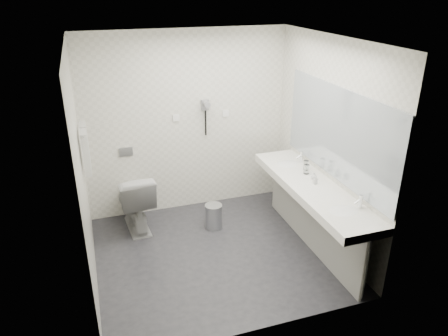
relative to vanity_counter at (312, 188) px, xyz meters
name	(u,v)px	position (x,y,z in m)	size (l,w,h in m)	color
floor	(216,253)	(-1.12, 0.20, -0.80)	(2.80, 2.80, 0.00)	#2A292E
ceiling	(214,40)	(-1.12, 0.20, 1.70)	(2.80, 2.80, 0.00)	white
wall_back	(187,124)	(-1.12, 1.50, 0.45)	(2.80, 2.80, 0.00)	silver
wall_front	(262,215)	(-1.12, -1.10, 0.45)	(2.80, 2.80, 0.00)	silver
wall_left	(82,175)	(-2.52, 0.20, 0.45)	(2.60, 2.60, 0.00)	silver
wall_right	(327,144)	(0.27, 0.20, 0.45)	(2.60, 2.60, 0.00)	silver
vanity_counter	(312,188)	(0.00, 0.00, 0.00)	(0.55, 2.20, 0.10)	white
vanity_panel	(311,219)	(0.02, 0.00, -0.42)	(0.03, 2.15, 0.75)	#97968F
vanity_post_near	(365,269)	(0.05, -1.04, -0.42)	(0.06, 0.06, 0.75)	silver
vanity_post_far	(277,184)	(0.05, 1.04, -0.42)	(0.06, 0.06, 0.75)	silver
mirror	(337,134)	(0.26, 0.00, 0.65)	(0.02, 2.20, 1.05)	#B2BCC6
basin_near	(343,212)	(0.00, -0.65, 0.04)	(0.40, 0.31, 0.05)	white
basin_far	(288,165)	(0.00, 0.65, 0.04)	(0.40, 0.31, 0.05)	white
faucet_near	(361,201)	(0.19, -0.65, 0.12)	(0.04, 0.04, 0.15)	silver
faucet_far	(302,157)	(0.19, 0.65, 0.12)	(0.04, 0.04, 0.15)	silver
soap_bottle_a	(315,180)	(0.04, 0.01, 0.10)	(0.04, 0.04, 0.10)	white
soap_bottle_b	(314,176)	(0.08, 0.12, 0.10)	(0.07, 0.07, 0.09)	white
glass_left	(306,169)	(0.08, 0.30, 0.11)	(0.07, 0.07, 0.12)	silver
glass_right	(306,165)	(0.13, 0.42, 0.11)	(0.07, 0.07, 0.12)	silver
toilet	(135,200)	(-1.95, 1.12, -0.40)	(0.45, 0.79, 0.80)	white
flush_plate	(126,152)	(-1.98, 1.49, 0.15)	(0.18, 0.02, 0.12)	#B2B5BA
pedal_bin	(214,217)	(-0.98, 0.79, -0.64)	(0.23, 0.23, 0.32)	#B2B5BA
bin_lid	(213,206)	(-0.98, 0.79, -0.47)	(0.23, 0.23, 0.01)	#B2B5BA
towel_rail	(82,129)	(-2.47, 0.75, 0.75)	(0.02, 0.02, 0.62)	silver
towel_near	(86,153)	(-2.46, 0.61, 0.53)	(0.07, 0.24, 0.48)	silver
towel_far	(85,144)	(-2.46, 0.89, 0.53)	(0.07, 0.24, 0.48)	silver
dryer_cradle	(205,105)	(-0.88, 1.47, 0.70)	(0.10, 0.04, 0.14)	gray
dryer_barrel	(206,104)	(-0.88, 1.40, 0.73)	(0.08, 0.08, 0.14)	gray
dryer_cord	(206,123)	(-0.88, 1.46, 0.45)	(0.02, 0.02, 0.35)	black
switch_plate_a	(176,118)	(-1.27, 1.49, 0.55)	(0.09, 0.02, 0.09)	white
switch_plate_b	(226,113)	(-0.57, 1.49, 0.55)	(0.09, 0.02, 0.09)	white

